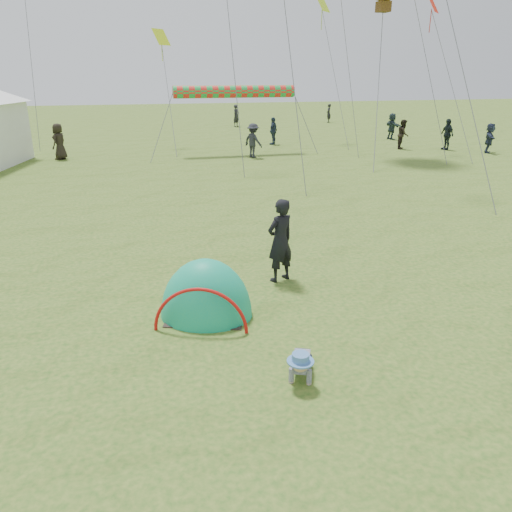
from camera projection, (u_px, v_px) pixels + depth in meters
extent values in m
plane|color=#275419|center=(263.00, 366.00, 7.51)|extent=(140.00, 140.00, 0.00)
ellipsoid|color=#0CA283|center=(207.00, 315.00, 9.10)|extent=(2.02, 1.84, 2.16)
imported|color=black|center=(280.00, 241.00, 10.35)|extent=(0.76, 0.65, 1.77)
imported|color=black|center=(329.00, 113.00, 44.51)|extent=(0.58, 0.69, 1.60)
imported|color=black|center=(403.00, 134.00, 28.87)|extent=(0.99, 1.02, 1.66)
imported|color=#27354A|center=(273.00, 131.00, 30.63)|extent=(0.92, 1.00, 1.64)
imported|color=#24262D|center=(253.00, 141.00, 25.86)|extent=(1.14, 1.29, 1.74)
imported|color=#262F45|center=(489.00, 138.00, 27.42)|extent=(1.26, 1.48, 1.60)
imported|color=black|center=(447.00, 134.00, 28.53)|extent=(0.44, 1.02, 1.74)
imported|color=black|center=(59.00, 142.00, 25.29)|extent=(0.92, 1.04, 1.79)
imported|color=#27373E|center=(392.00, 126.00, 33.08)|extent=(0.60, 1.60, 1.70)
imported|color=#222228|center=(236.00, 116.00, 40.96)|extent=(0.76, 0.73, 1.75)
cylinder|color=red|center=(235.00, 92.00, 26.45)|extent=(6.52, 0.64, 0.64)
plane|color=#BFDF14|center=(161.00, 37.00, 28.76)|extent=(1.11, 1.11, 0.91)
plane|color=red|center=(432.00, 3.00, 26.25)|extent=(1.23, 1.23, 1.00)
plane|color=#B1D61D|center=(322.00, 3.00, 30.50)|extent=(1.29, 1.29, 1.06)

